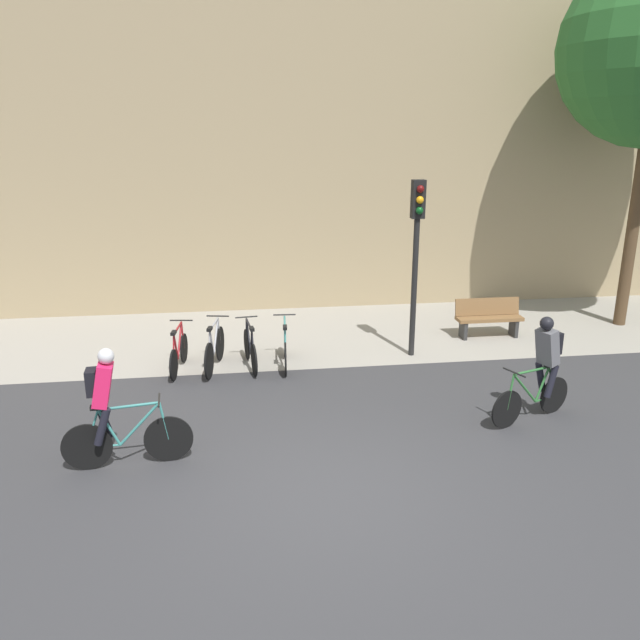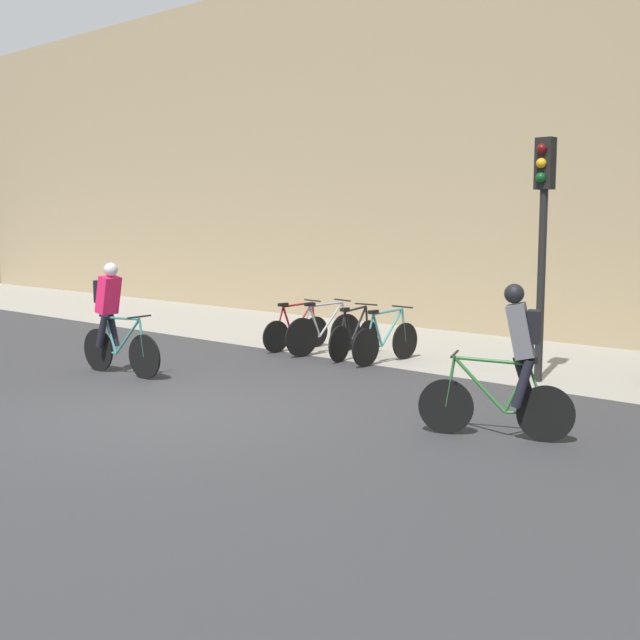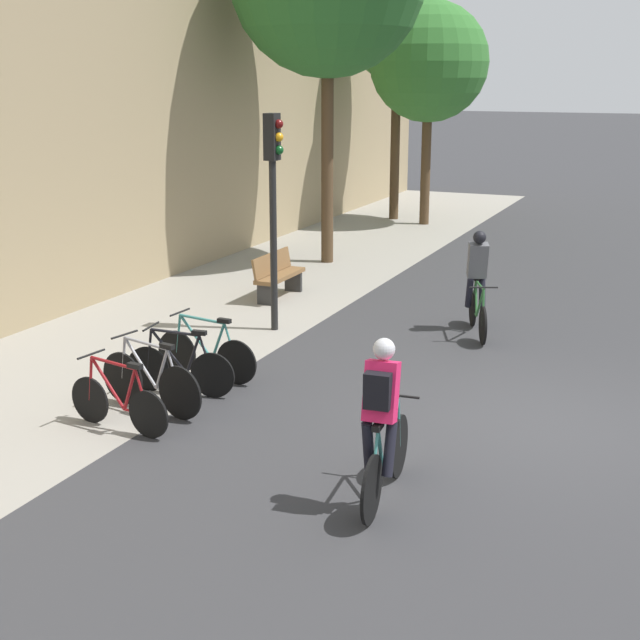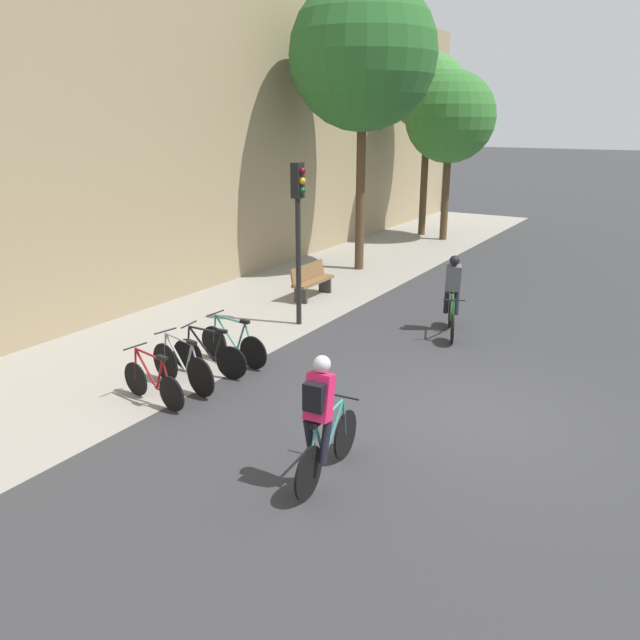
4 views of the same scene
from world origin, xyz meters
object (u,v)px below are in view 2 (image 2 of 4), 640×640
parked_bike_1 (324,332)px  parked_bike_2 (354,337)px  cyclist_grey (514,357)px  parked_bike_0 (296,330)px  cyclist_pink (112,315)px  parked_bike_3 (386,340)px  traffic_light_pole (543,215)px

parked_bike_1 → parked_bike_2: (0.71, -0.00, -0.03)m
parked_bike_2 → cyclist_grey: bearing=-32.4°
cyclist_grey → parked_bike_0: 6.81m
cyclist_pink → parked_bike_0: size_ratio=1.16×
parked_bike_1 → cyclist_pink: bearing=-109.6°
cyclist_grey → parked_bike_3: (-3.98, 2.98, -0.55)m
cyclist_pink → parked_bike_0: 3.76m
parked_bike_0 → traffic_light_pole: (4.83, 0.24, 2.16)m
cyclist_grey → parked_bike_1: cyclist_grey is taller
cyclist_pink → parked_bike_2: size_ratio=1.13×
cyclist_pink → parked_bike_3: 4.60m
cyclist_grey → parked_bike_1: bearing=151.1°
parked_bike_0 → parked_bike_2: parked_bike_2 is taller
cyclist_grey → cyclist_pink: bearing=-174.1°
cyclist_pink → parked_bike_1: size_ratio=1.05×
cyclist_pink → traffic_light_pole: (5.44, 3.90, 1.59)m
cyclist_grey → parked_bike_0: bearing=154.0°
cyclist_pink → traffic_light_pole: size_ratio=0.49×
cyclist_grey → parked_bike_3: size_ratio=1.04×
cyclist_grey → parked_bike_0: size_ratio=1.12×
parked_bike_3 → parked_bike_0: bearing=180.0°
cyclist_grey → parked_bike_2: (-4.68, 2.98, -0.56)m
parked_bike_0 → parked_bike_1: parked_bike_1 is taller
cyclist_pink → parked_bike_0: cyclist_pink is taller
parked_bike_0 → parked_bike_2: size_ratio=0.98×
parked_bike_1 → parked_bike_3: 1.41m
cyclist_pink → parked_bike_3: bearing=53.4°
parked_bike_0 → parked_bike_1: (0.71, 0.00, 0.04)m
parked_bike_3 → parked_bike_2: bearing=180.0°
cyclist_pink → parked_bike_2: 4.22m
parked_bike_2 → parked_bike_3: parked_bike_3 is taller
cyclist_grey → parked_bike_1: size_ratio=1.02×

